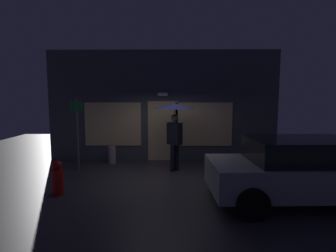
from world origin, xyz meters
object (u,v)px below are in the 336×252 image
object	(u,v)px
person_with_umbrella	(175,117)
street_sign_post	(77,129)
parked_car	(301,170)
sidewalk_bollard	(112,155)
fire_hydrant	(58,179)

from	to	relation	value
person_with_umbrella	street_sign_post	size ratio (longest dim) A/B	0.93
person_with_umbrella	parked_car	xyz separation A→B (m)	(2.79, -2.49, -1.00)
street_sign_post	sidewalk_bollard	world-z (taller)	street_sign_post
street_sign_post	sidewalk_bollard	xyz separation A→B (m)	(0.91, 0.82, -1.01)
parked_car	street_sign_post	size ratio (longest dim) A/B	1.77
person_with_umbrella	sidewalk_bollard	distance (m)	2.79
sidewalk_bollard	fire_hydrant	bearing A→B (deg)	-101.66
person_with_umbrella	fire_hydrant	bearing A→B (deg)	76.49
person_with_umbrella	parked_car	distance (m)	3.87
parked_car	street_sign_post	distance (m)	6.48
sidewalk_bollard	street_sign_post	bearing A→B (deg)	-138.06
person_with_umbrella	street_sign_post	distance (m)	3.15
parked_car	sidewalk_bollard	xyz separation A→B (m)	(-5.00, 3.40, -0.44)
parked_car	sidewalk_bollard	world-z (taller)	parked_car
parked_car	sidewalk_bollard	distance (m)	6.06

